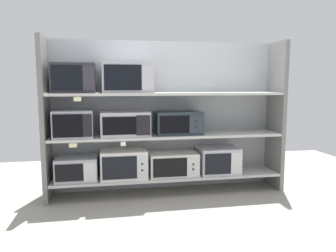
% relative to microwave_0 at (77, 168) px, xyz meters
% --- Properties ---
extents(ground, '(6.72, 6.00, 0.02)m').
position_rel_microwave_0_xyz_m(ground, '(1.07, -1.00, -0.36)').
color(ground, gray).
extents(back_panel, '(2.92, 0.04, 1.83)m').
position_rel_microwave_0_xyz_m(back_panel, '(1.07, 0.24, 0.56)').
color(back_panel, '#9EA3A8').
rests_on(back_panel, ground).
extents(upright_left, '(0.05, 0.43, 1.83)m').
position_rel_microwave_0_xyz_m(upright_left, '(-0.32, 0.00, 0.56)').
color(upright_left, slate).
rests_on(upright_left, ground).
extents(upright_right, '(0.05, 0.43, 1.83)m').
position_rel_microwave_0_xyz_m(upright_right, '(2.45, 0.00, 0.56)').
color(upright_right, slate).
rests_on(upright_right, ground).
extents(shelf_0, '(2.72, 0.43, 0.03)m').
position_rel_microwave_0_xyz_m(shelf_0, '(1.07, 0.00, -0.15)').
color(shelf_0, beige).
rests_on(shelf_0, ground).
extents(microwave_0, '(0.46, 0.39, 0.26)m').
position_rel_microwave_0_xyz_m(microwave_0, '(0.00, 0.00, 0.00)').
color(microwave_0, '#9DA2AC').
rests_on(microwave_0, shelf_0).
extents(microwave_1, '(0.53, 0.42, 0.33)m').
position_rel_microwave_0_xyz_m(microwave_1, '(0.53, -0.00, 0.03)').
color(microwave_1, silver).
rests_on(microwave_1, shelf_0).
extents(microwave_2, '(0.58, 0.38, 0.27)m').
position_rel_microwave_0_xyz_m(microwave_2, '(1.13, -0.00, 0.00)').
color(microwave_2, silver).
rests_on(microwave_2, shelf_0).
extents(microwave_3, '(0.48, 0.41, 0.32)m').
position_rel_microwave_0_xyz_m(microwave_3, '(1.69, -0.00, 0.03)').
color(microwave_3, '#B9B4BF').
rests_on(microwave_3, shelf_0).
extents(shelf_1, '(2.72, 0.43, 0.03)m').
position_rel_microwave_0_xyz_m(shelf_1, '(1.07, 0.00, 0.35)').
color(shelf_1, beige).
extents(microwave_4, '(0.43, 0.42, 0.31)m').
position_rel_microwave_0_xyz_m(microwave_4, '(-0.02, -0.00, 0.52)').
color(microwave_4, '#9799A9').
rests_on(microwave_4, shelf_1).
extents(microwave_5, '(0.56, 0.41, 0.28)m').
position_rel_microwave_0_xyz_m(microwave_5, '(0.56, -0.00, 0.50)').
color(microwave_5, '#BEB6C2').
rests_on(microwave_5, shelf_1).
extents(microwave_6, '(0.54, 0.35, 0.27)m').
position_rel_microwave_0_xyz_m(microwave_6, '(1.19, -0.00, 0.50)').
color(microwave_6, '#273139').
rests_on(microwave_6, shelf_1).
extents(price_tag_0, '(0.08, 0.00, 0.05)m').
position_rel_microwave_0_xyz_m(price_tag_0, '(-0.01, -0.22, 0.31)').
color(price_tag_0, beige).
extents(price_tag_1, '(0.06, 0.00, 0.05)m').
position_rel_microwave_0_xyz_m(price_tag_1, '(0.52, -0.22, 0.31)').
color(price_tag_1, white).
extents(shelf_2, '(2.72, 0.43, 0.03)m').
position_rel_microwave_0_xyz_m(shelf_2, '(1.07, 0.00, 0.85)').
color(shelf_2, beige).
extents(microwave_7, '(0.47, 0.35, 0.33)m').
position_rel_microwave_0_xyz_m(microwave_7, '(0.00, -0.00, 1.03)').
color(microwave_7, '#302D35').
rests_on(microwave_7, shelf_2).
extents(microwave_8, '(0.57, 0.37, 0.34)m').
position_rel_microwave_0_xyz_m(microwave_8, '(0.59, -0.00, 1.03)').
color(microwave_8, '#B7B6BC').
rests_on(microwave_8, shelf_2).
extents(price_tag_2, '(0.08, 0.00, 0.05)m').
position_rel_microwave_0_xyz_m(price_tag_2, '(0.05, -0.22, 0.80)').
color(price_tag_2, beige).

